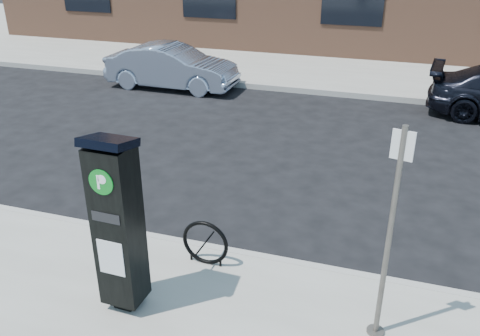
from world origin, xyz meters
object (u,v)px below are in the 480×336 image
at_px(bike_rack, 205,243).
at_px(car_silver, 172,67).
at_px(sign_pole, 389,240).
at_px(parking_kiosk, 118,224).

relative_size(bike_rack, car_silver, 0.17).
relative_size(sign_pole, car_silver, 0.64).
height_order(bike_rack, car_silver, car_silver).
bearing_deg(parking_kiosk, sign_pole, 10.47).
height_order(parking_kiosk, bike_rack, parking_kiosk).
bearing_deg(sign_pole, car_silver, 139.70).
relative_size(sign_pole, bike_rack, 3.76).
distance_m(sign_pole, car_silver, 10.54).
height_order(sign_pole, car_silver, sign_pole).
bearing_deg(sign_pole, bike_rack, 177.41).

